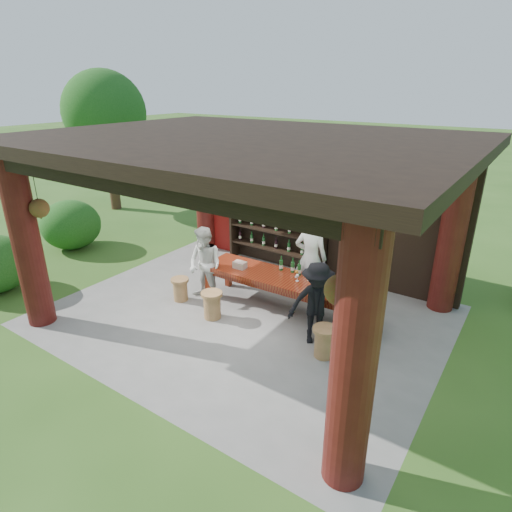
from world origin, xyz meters
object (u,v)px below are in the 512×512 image
Objects in this scene: stool_far_left at (180,289)px; guest_man at (317,304)px; wine_shelf at (276,223)px; tasting_table at (283,282)px; stool_near_right at (324,341)px; guest_woman at (205,265)px; stool_near_left at (212,304)px; host at (311,258)px; napkin_basket at (240,265)px.

stool_far_left is 3.14m from guest_man.
guest_man is (2.37, -2.49, -0.39)m from wine_shelf.
tasting_table is at bearing 114.68° from guest_man.
stool_near_right is 0.34× the size of guest_woman.
guest_man is (-0.33, 0.32, 0.47)m from stool_near_right.
guest_woman is 2.66m from guest_man.
stool_near_right is (2.39, 0.07, -0.00)m from stool_near_left.
host is at bearing 35.96° from stool_far_left.
tasting_table is at bearing -54.67° from wine_shelf.
wine_shelf reaches higher than guest_man.
stool_near_right is (2.70, -2.81, -0.86)m from wine_shelf.
wine_shelf is 4.71× the size of stool_near_left.
wine_shelf is 1.71× the size of guest_man.
host is (1.19, 1.81, 0.64)m from stool_near_left.
wine_shelf is 3.99m from stool_near_right.
stool_near_left is at bearing 156.70° from guest_man.
guest_woman is 1.05× the size of guest_man.
napkin_basket is at bearing 36.69° from guest_woman.
napkin_basket is (-2.04, 0.52, 0.05)m from guest_man.
tasting_table is at bearing 45.85° from stool_near_left.
tasting_table reaches higher than stool_near_right.
wine_shelf reaches higher than stool_near_right.
guest_man is (2.06, 0.39, 0.47)m from stool_near_left.
wine_shelf is 10.07× the size of napkin_basket.
host is at bearing -35.50° from wine_shelf.
host reaches higher than napkin_basket.
stool_far_left is 0.77m from guest_woman.
stool_near_right is at bearing -2.04° from stool_far_left.
stool_far_left is (-1.04, 0.19, -0.03)m from stool_near_left.
stool_near_left is at bearing -178.31° from stool_near_right.
stool_near_left is at bearing -83.83° from wine_shelf.
guest_woman is at bearing -162.43° from tasting_table.
host is at bearing 37.63° from napkin_basket.
tasting_table is 0.86m from host.
wine_shelf is at bearing 99.57° from guest_man.
guest_man is at bearing -14.34° from napkin_basket.
guest_man is at bearing 136.64° from stool_near_right.
tasting_table is at bearing 22.38° from stool_far_left.
napkin_basket is (-2.37, 0.84, 0.53)m from stool_near_right.
host is 2.20m from guest_woman.
host reaches higher than tasting_table.
stool_far_left is (-3.43, 0.12, -0.03)m from stool_near_right.
stool_near_right is at bearing -34.62° from tasting_table.
host is at bearing 76.17° from tasting_table.
wine_shelf is at bearing 88.11° from guest_woman.
stool_near_left is at bearing -10.52° from stool_far_left.
guest_man reaches higher than napkin_basket.
tasting_table is (1.31, -1.85, -0.52)m from wine_shelf.
stool_near_left is 0.35× the size of guest_woman.
wine_shelf is 4.76× the size of stool_near_right.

